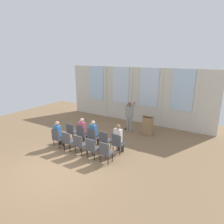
{
  "coord_description": "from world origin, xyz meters",
  "views": [
    {
      "loc": [
        5.43,
        -4.69,
        4.26
      ],
      "look_at": [
        0.18,
        3.79,
        1.44
      ],
      "focal_mm": 31.2,
      "sensor_mm": 36.0,
      "label": 1
    }
  ],
  "objects": [
    {
      "name": "chair_r1_c4",
      "position": [
        1.4,
        1.33,
        0.53
      ],
      "size": [
        0.46,
        0.44,
        0.94
      ],
      "color": "black",
      "rests_on": "ground"
    },
    {
      "name": "audience_r0_c2",
      "position": [
        0.0,
        2.39,
        0.74
      ],
      "size": [
        0.36,
        0.39,
        1.33
      ],
      "color": "#2D2D33",
      "rests_on": "ground"
    },
    {
      "name": "chair_r0_c1",
      "position": [
        -0.7,
        2.31,
        0.53
      ],
      "size": [
        0.46,
        0.44,
        0.94
      ],
      "color": "black",
      "rests_on": "ground"
    },
    {
      "name": "chair_r0_c2",
      "position": [
        0.0,
        2.31,
        0.53
      ],
      "size": [
        0.46,
        0.44,
        0.94
      ],
      "color": "black",
      "rests_on": "ground"
    },
    {
      "name": "chair_r1_c2",
      "position": [
        0.0,
        1.33,
        0.53
      ],
      "size": [
        0.46,
        0.44,
        0.94
      ],
      "color": "black",
      "rests_on": "ground"
    },
    {
      "name": "chair_r1_c3",
      "position": [
        0.7,
        1.33,
        0.53
      ],
      "size": [
        0.46,
        0.44,
        0.94
      ],
      "color": "black",
      "rests_on": "ground"
    },
    {
      "name": "chair_r1_c1",
      "position": [
        -0.7,
        1.33,
        0.53
      ],
      "size": [
        0.46,
        0.44,
        0.94
      ],
      "color": "black",
      "rests_on": "ground"
    },
    {
      "name": "speaker",
      "position": [
        0.6,
        5.04,
        1.04
      ],
      "size": [
        0.52,
        0.69,
        1.78
      ],
      "color": "gray",
      "rests_on": "ground"
    },
    {
      "name": "audience_r0_c1",
      "position": [
        -0.7,
        2.39,
        0.74
      ],
      "size": [
        0.36,
        0.39,
        1.33
      ],
      "color": "#2D2D33",
      "rests_on": "ground"
    },
    {
      "name": "chair_r0_c3",
      "position": [
        0.7,
        2.31,
        0.53
      ],
      "size": [
        0.46,
        0.44,
        0.94
      ],
      "color": "black",
      "rests_on": "ground"
    },
    {
      "name": "ground_plane",
      "position": [
        0.0,
        0.0,
        0.0
      ],
      "size": [
        18.01,
        18.01,
        0.0
      ],
      "primitive_type": "plane",
      "color": "#846647"
    },
    {
      "name": "chair_r1_c0",
      "position": [
        -1.4,
        1.33,
        0.53
      ],
      "size": [
        0.46,
        0.44,
        0.94
      ],
      "color": "black",
      "rests_on": "ground"
    },
    {
      "name": "mic_stand",
      "position": [
        0.31,
        5.3,
        0.34
      ],
      "size": [
        0.28,
        0.28,
        1.55
      ],
      "color": "black",
      "rests_on": "ground"
    },
    {
      "name": "lectern",
      "position": [
        1.7,
        5.17,
        0.55
      ],
      "size": [
        0.6,
        0.48,
        1.16
      ],
      "color": "#93724C",
      "rests_on": "ground"
    },
    {
      "name": "chair_r0_c4",
      "position": [
        1.4,
        2.31,
        0.53
      ],
      "size": [
        0.46,
        0.44,
        0.94
      ],
      "color": "black",
      "rests_on": "ground"
    },
    {
      "name": "audience_r0_c4",
      "position": [
        1.4,
        2.39,
        0.77
      ],
      "size": [
        0.36,
        0.39,
        1.39
      ],
      "color": "#2D2D33",
      "rests_on": "ground"
    },
    {
      "name": "audience_r1_c0",
      "position": [
        -1.4,
        1.41,
        0.74
      ],
      "size": [
        0.36,
        0.39,
        1.33
      ],
      "color": "#2D2D33",
      "rests_on": "ground"
    },
    {
      "name": "rear_partition",
      "position": [
        0.04,
        6.92,
        1.89
      ],
      "size": [
        10.2,
        0.14,
        3.65
      ],
      "color": "beige",
      "rests_on": "ground"
    },
    {
      "name": "chair_r0_c0",
      "position": [
        -1.4,
        2.31,
        0.53
      ],
      "size": [
        0.46,
        0.44,
        0.94
      ],
      "color": "black",
      "rests_on": "ground"
    }
  ]
}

